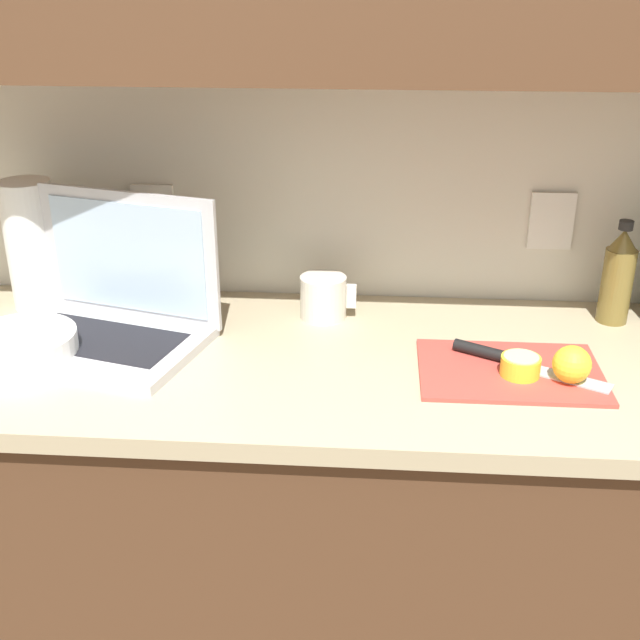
# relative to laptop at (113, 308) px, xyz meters

# --- Properties ---
(counter_unit) EXTENTS (2.06, 0.61, 0.94)m
(counter_unit) POSITION_rel_laptop_xyz_m (0.24, -0.04, -0.52)
(counter_unit) COLOR brown
(counter_unit) RESTS_ON ground_plane
(laptop) EXTENTS (0.43, 0.35, 0.27)m
(laptop) POSITION_rel_laptop_xyz_m (0.00, 0.00, 0.00)
(laptop) COLOR silver
(laptop) RESTS_ON counter_unit
(cutting_board) EXTENTS (0.32, 0.23, 0.01)m
(cutting_board) POSITION_rel_laptop_xyz_m (0.74, -0.09, -0.06)
(cutting_board) COLOR #D1473D
(cutting_board) RESTS_ON counter_unit
(knife) EXTENTS (0.27, 0.16, 0.02)m
(knife) POSITION_rel_laptop_xyz_m (0.73, -0.06, -0.05)
(knife) COLOR silver
(knife) RESTS_ON cutting_board
(lemon_half_cut) EXTENTS (0.07, 0.07, 0.04)m
(lemon_half_cut) POSITION_rel_laptop_xyz_m (0.76, -0.11, -0.04)
(lemon_half_cut) COLOR yellow
(lemon_half_cut) RESTS_ON cutting_board
(lemon_whole_beside) EXTENTS (0.07, 0.07, 0.07)m
(lemon_whole_beside) POSITION_rel_laptop_xyz_m (0.84, -0.13, -0.02)
(lemon_whole_beside) COLOR yellow
(lemon_whole_beside) RESTS_ON cutting_board
(bottle_green_soda) EXTENTS (0.06, 0.06, 0.21)m
(bottle_green_soda) POSITION_rel_laptop_xyz_m (0.98, 0.16, 0.03)
(bottle_green_soda) COLOR olive
(bottle_green_soda) RESTS_ON counter_unit
(measuring_cup) EXTENTS (0.11, 0.09, 0.09)m
(measuring_cup) POSITION_rel_laptop_xyz_m (0.40, 0.13, -0.02)
(measuring_cup) COLOR silver
(measuring_cup) RESTS_ON counter_unit
(bowl_white) EXTENTS (0.20, 0.20, 0.06)m
(bowl_white) POSITION_rel_laptop_xyz_m (-0.14, -0.11, -0.04)
(bowl_white) COLOR white
(bowl_white) RESTS_ON counter_unit
(paper_towel_roll) EXTENTS (0.11, 0.11, 0.27)m
(paper_towel_roll) POSITION_rel_laptop_xyz_m (-0.21, 0.15, 0.07)
(paper_towel_roll) COLOR white
(paper_towel_roll) RESTS_ON counter_unit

